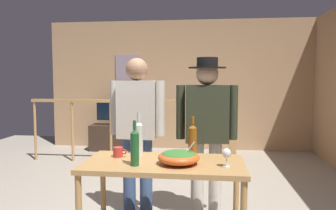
{
  "coord_description": "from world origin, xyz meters",
  "views": [
    {
      "loc": [
        0.56,
        -3.3,
        1.44
      ],
      "look_at": [
        0.21,
        -0.38,
        1.19
      ],
      "focal_mm": 34.54,
      "sensor_mm": 36.0,
      "label": 1
    }
  ],
  "objects_px": {
    "tv_console": "(113,137)",
    "mug_red": "(118,152)",
    "person_standing_left": "(137,124)",
    "serving_table": "(164,171)",
    "framed_picture": "(128,67)",
    "wine_bottle_amber": "(193,139)",
    "salad_bowl": "(179,157)",
    "wine_bottle_clear": "(139,137)",
    "flat_screen_tv": "(113,112)",
    "person_standing_right": "(207,124)",
    "wine_bottle_green": "(135,147)",
    "stair_railing": "(162,122)",
    "wine_glass": "(226,154)"
  },
  "relations": [
    {
      "from": "salad_bowl",
      "to": "person_standing_right",
      "type": "bearing_deg",
      "value": 71.39
    },
    {
      "from": "wine_bottle_green",
      "to": "wine_bottle_amber",
      "type": "distance_m",
      "value": 0.59
    },
    {
      "from": "stair_railing",
      "to": "wine_bottle_amber",
      "type": "bearing_deg",
      "value": -75.85
    },
    {
      "from": "wine_bottle_amber",
      "to": "person_standing_left",
      "type": "bearing_deg",
      "value": 148.71
    },
    {
      "from": "flat_screen_tv",
      "to": "person_standing_left",
      "type": "bearing_deg",
      "value": -68.88
    },
    {
      "from": "wine_bottle_green",
      "to": "wine_bottle_clear",
      "type": "relative_size",
      "value": 0.94
    },
    {
      "from": "salad_bowl",
      "to": "person_standing_right",
      "type": "distance_m",
      "value": 0.72
    },
    {
      "from": "stair_railing",
      "to": "wine_bottle_green",
      "type": "xyz_separation_m",
      "value": [
        0.17,
        -2.8,
        0.18
      ]
    },
    {
      "from": "wine_glass",
      "to": "person_standing_left",
      "type": "height_order",
      "value": "person_standing_left"
    },
    {
      "from": "stair_railing",
      "to": "flat_screen_tv",
      "type": "bearing_deg",
      "value": 141.25
    },
    {
      "from": "framed_picture",
      "to": "wine_bottle_amber",
      "type": "xyz_separation_m",
      "value": [
        1.48,
        -3.63,
        -0.77
      ]
    },
    {
      "from": "person_standing_left",
      "to": "serving_table",
      "type": "bearing_deg",
      "value": 124.3
    },
    {
      "from": "stair_railing",
      "to": "framed_picture",
      "type": "bearing_deg",
      "value": 125.72
    },
    {
      "from": "wine_bottle_amber",
      "to": "mug_red",
      "type": "distance_m",
      "value": 0.67
    },
    {
      "from": "serving_table",
      "to": "person_standing_left",
      "type": "bearing_deg",
      "value": 120.63
    },
    {
      "from": "salad_bowl",
      "to": "person_standing_right",
      "type": "xyz_separation_m",
      "value": [
        0.22,
        0.66,
        0.17
      ]
    },
    {
      "from": "serving_table",
      "to": "person_standing_right",
      "type": "relative_size",
      "value": 0.81
    },
    {
      "from": "wine_bottle_clear",
      "to": "person_standing_right",
      "type": "relative_size",
      "value": 0.24
    },
    {
      "from": "framed_picture",
      "to": "wine_bottle_amber",
      "type": "distance_m",
      "value": 4.0
    },
    {
      "from": "wine_bottle_green",
      "to": "wine_bottle_clear",
      "type": "height_order",
      "value": "wine_bottle_clear"
    },
    {
      "from": "person_standing_left",
      "to": "wine_glass",
      "type": "bearing_deg",
      "value": 144.84
    },
    {
      "from": "framed_picture",
      "to": "wine_bottle_amber",
      "type": "bearing_deg",
      "value": -67.77
    },
    {
      "from": "wine_bottle_amber",
      "to": "tv_console",
      "type": "bearing_deg",
      "value": 117.3
    },
    {
      "from": "wine_bottle_green",
      "to": "mug_red",
      "type": "bearing_deg",
      "value": 129.44
    },
    {
      "from": "wine_bottle_clear",
      "to": "person_standing_right",
      "type": "xyz_separation_m",
      "value": [
        0.61,
        0.38,
        0.08
      ]
    },
    {
      "from": "framed_picture",
      "to": "wine_bottle_amber",
      "type": "height_order",
      "value": "framed_picture"
    },
    {
      "from": "person_standing_right",
      "to": "wine_bottle_clear",
      "type": "bearing_deg",
      "value": 27.99
    },
    {
      "from": "salad_bowl",
      "to": "wine_bottle_clear",
      "type": "xyz_separation_m",
      "value": [
        -0.39,
        0.28,
        0.1
      ]
    },
    {
      "from": "wine_bottle_clear",
      "to": "mug_red",
      "type": "height_order",
      "value": "wine_bottle_clear"
    },
    {
      "from": "serving_table",
      "to": "wine_bottle_clear",
      "type": "height_order",
      "value": "wine_bottle_clear"
    },
    {
      "from": "stair_railing",
      "to": "mug_red",
      "type": "height_order",
      "value": "stair_railing"
    },
    {
      "from": "framed_picture",
      "to": "tv_console",
      "type": "bearing_deg",
      "value": -129.65
    },
    {
      "from": "person_standing_left",
      "to": "person_standing_right",
      "type": "height_order",
      "value": "same"
    },
    {
      "from": "wine_glass",
      "to": "mug_red",
      "type": "relative_size",
      "value": 1.21
    },
    {
      "from": "flat_screen_tv",
      "to": "wine_bottle_clear",
      "type": "xyz_separation_m",
      "value": [
        1.24,
        -3.33,
        0.12
      ]
    },
    {
      "from": "tv_console",
      "to": "mug_red",
      "type": "xyz_separation_m",
      "value": [
        1.07,
        -3.47,
        0.53
      ]
    },
    {
      "from": "stair_railing",
      "to": "wine_bottle_green",
      "type": "height_order",
      "value": "stair_railing"
    },
    {
      "from": "stair_railing",
      "to": "serving_table",
      "type": "xyz_separation_m",
      "value": [
        0.38,
        -2.66,
        -0.05
      ]
    },
    {
      "from": "stair_railing",
      "to": "mug_red",
      "type": "xyz_separation_m",
      "value": [
        -0.04,
        -2.54,
        0.07
      ]
    },
    {
      "from": "person_standing_left",
      "to": "person_standing_right",
      "type": "xyz_separation_m",
      "value": [
        0.71,
        0.0,
        0.01
      ]
    },
    {
      "from": "serving_table",
      "to": "flat_screen_tv",
      "type": "bearing_deg",
      "value": 112.83
    },
    {
      "from": "flat_screen_tv",
      "to": "mug_red",
      "type": "distance_m",
      "value": 3.6
    },
    {
      "from": "tv_console",
      "to": "wine_glass",
      "type": "height_order",
      "value": "wine_glass"
    },
    {
      "from": "wine_bottle_amber",
      "to": "flat_screen_tv",
      "type": "bearing_deg",
      "value": 117.52
    },
    {
      "from": "wine_bottle_green",
      "to": "tv_console",
      "type": "bearing_deg",
      "value": 109.03
    },
    {
      "from": "framed_picture",
      "to": "wine_glass",
      "type": "relative_size",
      "value": 3.47
    },
    {
      "from": "tv_console",
      "to": "flat_screen_tv",
      "type": "relative_size",
      "value": 1.43
    },
    {
      "from": "flat_screen_tv",
      "to": "wine_bottle_amber",
      "type": "relative_size",
      "value": 1.76
    },
    {
      "from": "mug_red",
      "to": "person_standing_left",
      "type": "distance_m",
      "value": 0.52
    },
    {
      "from": "flat_screen_tv",
      "to": "wine_bottle_green",
      "type": "relative_size",
      "value": 1.74
    }
  ]
}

